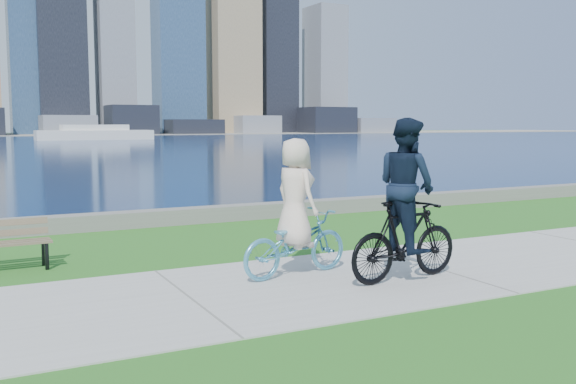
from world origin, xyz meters
The scene contains 6 objects.
ground centered at (0.00, 0.00, 0.00)m, with size 320.00×320.00×0.00m, color #205E18.
concrete_path centered at (0.00, 0.00, 0.01)m, with size 80.00×3.50×0.02m, color #A5A49F.
seawall centered at (0.00, 6.20, 0.17)m, with size 90.00×0.50×0.35m, color slate.
ferry_far centered at (13.58, 83.23, 0.87)m, with size 15.38×4.39×2.09m.
cyclist_woman centered at (1.80, 0.52, 0.78)m, with size 0.96×1.94×2.05m.
cyclist_man centered at (3.08, -0.46, 1.00)m, with size 0.80×1.99×2.35m.
Camera 1 is at (-2.54, -7.85, 2.29)m, focal length 40.00 mm.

